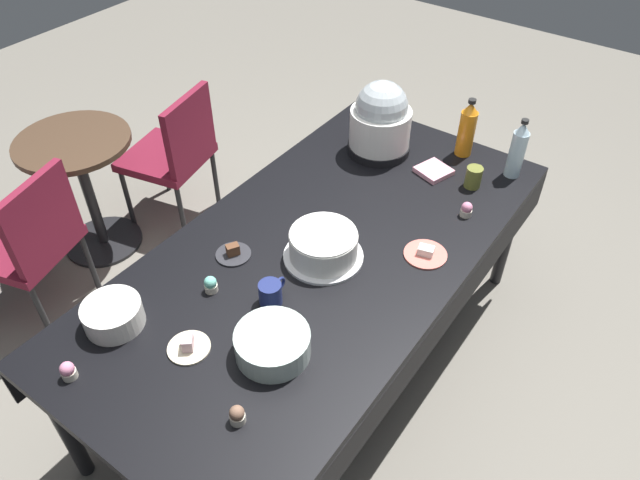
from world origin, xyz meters
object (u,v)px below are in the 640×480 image
(dessert_plate_charcoal, at_px, (233,253))
(soda_bottle_orange_juice, at_px, (467,129))
(frosted_layer_cake, at_px, (323,246))
(dessert_plate_coral, at_px, (425,253))
(dessert_plate_cream, at_px, (189,346))
(potluck_table, at_px, (320,260))
(slow_cooker, at_px, (381,121))
(cupcake_rose, at_px, (68,371))
(maroon_chair_left, at_px, (30,239))
(maroon_chair_right, at_px, (175,150))
(cupcake_cocoa, at_px, (467,210))
(coffee_mug_navy, at_px, (271,293))
(ceramic_snack_bowl, at_px, (113,315))
(cupcake_vanilla, at_px, (237,415))
(cupcake_lemon, at_px, (211,284))
(coffee_mug_olive, at_px, (474,177))
(soda_bottle_water, at_px, (518,150))
(glass_salad_bowl, at_px, (273,344))
(round_cafe_table, at_px, (83,174))

(dessert_plate_charcoal, relative_size, soda_bottle_orange_juice, 0.48)
(frosted_layer_cake, distance_m, dessert_plate_coral, 0.41)
(frosted_layer_cake, bearing_deg, dessert_plate_cream, 170.29)
(potluck_table, xyz_separation_m, slow_cooker, (0.75, 0.18, 0.23))
(frosted_layer_cake, relative_size, cupcake_rose, 4.75)
(slow_cooker, height_order, dessert_plate_coral, slow_cooker)
(maroon_chair_left, bearing_deg, maroon_chair_right, -0.07)
(cupcake_cocoa, relative_size, coffee_mug_navy, 0.53)
(ceramic_snack_bowl, height_order, cupcake_vanilla, ceramic_snack_bowl)
(cupcake_lemon, bearing_deg, dessert_plate_coral, -41.07)
(potluck_table, bearing_deg, dessert_plate_charcoal, 131.55)
(frosted_layer_cake, xyz_separation_m, dessert_plate_cream, (-0.64, 0.11, -0.05))
(potluck_table, relative_size, dessert_plate_coral, 12.61)
(potluck_table, bearing_deg, maroon_chair_left, 111.73)
(cupcake_rose, distance_m, maroon_chair_left, 1.16)
(potluck_table, height_order, ceramic_snack_bowl, ceramic_snack_bowl)
(potluck_table, height_order, coffee_mug_olive, coffee_mug_olive)
(frosted_layer_cake, xyz_separation_m, coffee_mug_olive, (0.79, -0.28, -0.01))
(cupcake_vanilla, relative_size, maroon_chair_right, 0.08)
(frosted_layer_cake, bearing_deg, coffee_mug_navy, 176.85)
(cupcake_vanilla, relative_size, soda_bottle_water, 0.23)
(dessert_plate_charcoal, height_order, coffee_mug_olive, coffee_mug_olive)
(glass_salad_bowl, xyz_separation_m, round_cafe_table, (0.46, 1.72, -0.30))
(dessert_plate_coral, height_order, coffee_mug_olive, coffee_mug_olive)
(coffee_mug_navy, bearing_deg, glass_salad_bowl, -139.27)
(frosted_layer_cake, relative_size, cupcake_cocoa, 4.75)
(frosted_layer_cake, bearing_deg, maroon_chair_right, 71.88)
(frosted_layer_cake, distance_m, dessert_plate_cream, 0.65)
(cupcake_rose, relative_size, soda_bottle_orange_juice, 0.23)
(glass_salad_bowl, relative_size, dessert_plate_coral, 1.48)
(ceramic_snack_bowl, xyz_separation_m, coffee_mug_olive, (1.50, -0.68, 0.00))
(soda_bottle_orange_juice, height_order, coffee_mug_navy, soda_bottle_orange_juice)
(potluck_table, distance_m, coffee_mug_olive, 0.83)
(cupcake_cocoa, bearing_deg, round_cafe_table, 107.02)
(dessert_plate_cream, xyz_separation_m, coffee_mug_olive, (1.42, -0.39, 0.04))
(ceramic_snack_bowl, distance_m, coffee_mug_olive, 1.64)
(soda_bottle_orange_juice, distance_m, coffee_mug_navy, 1.32)
(cupcake_rose, distance_m, cupcake_lemon, 0.56)
(slow_cooker, height_order, cupcake_lemon, slow_cooker)
(dessert_plate_charcoal, bearing_deg, maroon_chair_right, 58.73)
(soda_bottle_orange_juice, xyz_separation_m, round_cafe_table, (-1.02, 1.71, -0.39))
(glass_salad_bowl, height_order, cupcake_lemon, glass_salad_bowl)
(coffee_mug_olive, bearing_deg, potluck_table, 157.42)
(dessert_plate_coral, distance_m, soda_bottle_water, 0.74)
(cupcake_rose, bearing_deg, dessert_plate_charcoal, -3.31)
(potluck_table, distance_m, ceramic_snack_bowl, 0.83)
(dessert_plate_charcoal, xyz_separation_m, coffee_mug_navy, (-0.10, -0.28, 0.03))
(cupcake_vanilla, bearing_deg, soda_bottle_water, -5.88)
(cupcake_vanilla, height_order, maroon_chair_right, maroon_chair_right)
(glass_salad_bowl, xyz_separation_m, ceramic_snack_bowl, (-0.23, 0.54, -0.00))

